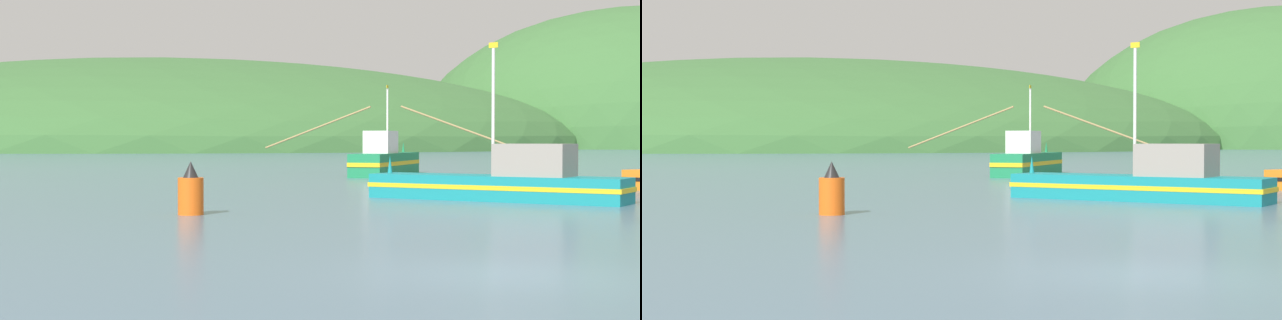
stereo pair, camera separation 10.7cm
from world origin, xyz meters
TOP-DOWN VIEW (x-y plane):
  - ground_plane at (0.00, 0.00)m, footprint 600.00×600.00m
  - hill_far_center at (-6.93, 259.39)m, footprint 176.76×141.40m
  - hill_mid_right at (3.23, 209.49)m, footprint 197.45×157.96m
  - fishing_boat_green at (9.46, 41.96)m, footprint 14.16×9.40m
  - fishing_boat_teal at (7.38, 17.89)m, footprint 8.53×8.31m
  - channel_buoy at (-4.46, 13.73)m, footprint 0.78×0.78m

SIDE VIEW (x-z plane):
  - ground_plane at x=0.00m, z-range 0.00..0.00m
  - hill_far_center at x=-6.93m, z-range -19.47..19.47m
  - hill_mid_right at x=3.23m, z-range -20.48..20.48m
  - channel_buoy at x=-4.46m, z-range -0.14..1.49m
  - fishing_boat_teal at x=7.38m, z-range -2.26..3.66m
  - fishing_boat_green at x=9.46m, z-range -1.92..3.79m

